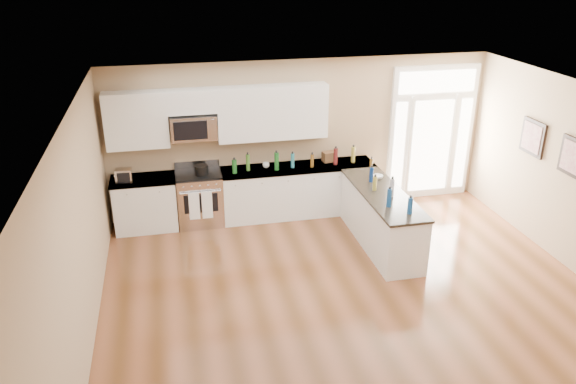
{
  "coord_description": "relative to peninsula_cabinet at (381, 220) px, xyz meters",
  "views": [
    {
      "loc": [
        -2.36,
        -5.54,
        4.51
      ],
      "look_at": [
        -0.7,
        2.0,
        1.19
      ],
      "focal_mm": 35.0,
      "sensor_mm": 36.0,
      "label": 1
    }
  ],
  "objects": [
    {
      "name": "room_shell",
      "position": [
        -0.93,
        -2.24,
        1.27
      ],
      "size": [
        8.0,
        8.0,
        8.0
      ],
      "color": "tan",
      "rests_on": "ground"
    },
    {
      "name": "upper_cabinet_short",
      "position": [
        -2.88,
        1.59,
        1.77
      ],
      "size": [
        0.82,
        0.33,
        0.4
      ],
      "primitive_type": "cube",
      "color": "white",
      "rests_on": "room_shell"
    },
    {
      "name": "stockpot",
      "position": [
        -2.79,
        1.38,
        0.61
      ],
      "size": [
        0.24,
        0.24,
        0.18
      ],
      "primitive_type": "cylinder",
      "rotation": [
        0.0,
        0.0,
        -0.0
      ],
      "color": "black",
      "rests_on": "kitchen_range"
    },
    {
      "name": "microwave",
      "position": [
        -2.88,
        1.56,
        1.33
      ],
      "size": [
        0.78,
        0.41,
        0.42
      ],
      "color": "silver",
      "rests_on": "room_shell"
    },
    {
      "name": "toaster_oven",
      "position": [
        -4.09,
        1.36,
        0.62
      ],
      "size": [
        0.28,
        0.22,
        0.23
      ],
      "primitive_type": "cube",
      "rotation": [
        0.0,
        0.0,
        -0.05
      ],
      "color": "silver",
      "rests_on": "back_cabinet_left"
    },
    {
      "name": "kitchen_range",
      "position": [
        -2.85,
        1.45,
        0.04
      ],
      "size": [
        0.79,
        0.7,
        1.08
      ],
      "color": "silver",
      "rests_on": "ground"
    },
    {
      "name": "entry_door",
      "position": [
        1.62,
        1.71,
        0.87
      ],
      "size": [
        1.7,
        0.1,
        2.6
      ],
      "color": "white",
      "rests_on": "ground"
    },
    {
      "name": "cardboard_box",
      "position": [
        -0.45,
        1.57,
        0.6
      ],
      "size": [
        0.25,
        0.2,
        0.18
      ],
      "primitive_type": "cube",
      "rotation": [
        0.0,
        0.0,
        0.16
      ],
      "color": "brown",
      "rests_on": "back_cabinet_right"
    },
    {
      "name": "bowl_left",
      "position": [
        -4.16,
        1.56,
        0.53
      ],
      "size": [
        0.24,
        0.24,
        0.05
      ],
      "primitive_type": "imported",
      "rotation": [
        0.0,
        0.0,
        -0.09
      ],
      "color": "white",
      "rests_on": "back_cabinet_left"
    },
    {
      "name": "cup_counter",
      "position": [
        -1.64,
        1.5,
        0.55
      ],
      "size": [
        0.14,
        0.14,
        0.09
      ],
      "primitive_type": "imported",
      "rotation": [
        0.0,
        0.0,
        -0.17
      ],
      "color": "white",
      "rests_on": "back_cabinet_right"
    },
    {
      "name": "wall_art_near",
      "position": [
        2.54,
        -0.04,
        1.27
      ],
      "size": [
        0.05,
        0.58,
        0.58
      ],
      "color": "black",
      "rests_on": "room_shell"
    },
    {
      "name": "wall_art_far",
      "position": [
        2.54,
        -1.04,
        1.27
      ],
      "size": [
        0.05,
        0.58,
        0.58
      ],
      "color": "black",
      "rests_on": "room_shell"
    },
    {
      "name": "ground",
      "position": [
        -0.93,
        -2.24,
        -0.43
      ],
      "size": [
        8.0,
        8.0,
        0.0
      ],
      "primitive_type": "plane",
      "color": "#593419"
    },
    {
      "name": "upper_cabinet_left",
      "position": [
        -3.81,
        1.59,
        1.49
      ],
      "size": [
        1.04,
        0.33,
        0.95
      ],
      "primitive_type": "cube",
      "color": "white",
      "rests_on": "room_shell"
    },
    {
      "name": "bowl_peninsula",
      "position": [
        0.13,
        0.58,
        0.53
      ],
      "size": [
        0.21,
        0.21,
        0.06
      ],
      "primitive_type": "imported",
      "rotation": [
        0.0,
        0.0,
        0.21
      ],
      "color": "white",
      "rests_on": "peninsula_cabinet"
    },
    {
      "name": "back_cabinet_right",
      "position": [
        -1.08,
        1.45,
        0.0
      ],
      "size": [
        2.85,
        0.66,
        0.94
      ],
      "color": "white",
      "rests_on": "ground"
    },
    {
      "name": "counter_bottles",
      "position": [
        -0.66,
        0.74,
        0.64
      ],
      "size": [
        2.39,
        2.36,
        0.32
      ],
      "color": "#19591E",
      "rests_on": "back_cabinet_right"
    },
    {
      "name": "peninsula_cabinet",
      "position": [
        0.0,
        0.0,
        0.0
      ],
      "size": [
        0.69,
        2.32,
        0.94
      ],
      "color": "white",
      "rests_on": "ground"
    },
    {
      "name": "back_cabinet_left",
      "position": [
        -3.8,
        1.45,
        0.0
      ],
      "size": [
        1.1,
        0.66,
        0.94
      ],
      "color": "white",
      "rests_on": "ground"
    },
    {
      "name": "upper_cabinet_right",
      "position": [
        -1.5,
        1.59,
        1.49
      ],
      "size": [
        1.94,
        0.33,
        0.95
      ],
      "primitive_type": "cube",
      "color": "white",
      "rests_on": "room_shell"
    }
  ]
}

